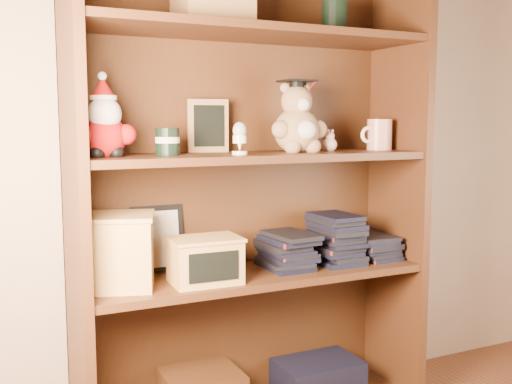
% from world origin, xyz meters
% --- Properties ---
extents(bookcase, '(1.20, 0.35, 1.60)m').
position_xyz_m(bookcase, '(-0.12, 1.36, 0.78)').
color(bookcase, '#4B2A15').
rests_on(bookcase, ground).
extents(shelf_lower, '(1.14, 0.33, 0.02)m').
position_xyz_m(shelf_lower, '(-0.11, 1.30, 0.54)').
color(shelf_lower, '#4B2A15').
rests_on(shelf_lower, ground).
extents(shelf_upper, '(1.14, 0.33, 0.02)m').
position_xyz_m(shelf_upper, '(-0.11, 1.30, 0.94)').
color(shelf_upper, '#4B2A15').
rests_on(shelf_upper, ground).
extents(santa_plush, '(0.18, 0.13, 0.26)m').
position_xyz_m(santa_plush, '(-0.61, 1.30, 1.04)').
color(santa_plush, '#A50F0F').
rests_on(santa_plush, shelf_upper).
extents(teachers_tin, '(0.08, 0.08, 0.08)m').
position_xyz_m(teachers_tin, '(-0.42, 1.30, 0.99)').
color(teachers_tin, black).
rests_on(teachers_tin, shelf_upper).
extents(chalkboard_plaque, '(0.14, 0.08, 0.18)m').
position_xyz_m(chalkboard_plaque, '(-0.24, 1.42, 1.04)').
color(chalkboard_plaque, '#9E7547').
rests_on(chalkboard_plaque, shelf_upper).
extents(egg_cup, '(0.05, 0.05, 0.10)m').
position_xyz_m(egg_cup, '(-0.21, 1.23, 1.01)').
color(egg_cup, white).
rests_on(egg_cup, shelf_upper).
extents(grad_teddy_bear, '(0.21, 0.18, 0.25)m').
position_xyz_m(grad_teddy_bear, '(0.04, 1.30, 1.04)').
color(grad_teddy_bear, '#A27E55').
rests_on(grad_teddy_bear, shelf_upper).
extents(pink_figurine, '(0.05, 0.05, 0.08)m').
position_xyz_m(pink_figurine, '(0.17, 1.30, 0.98)').
color(pink_figurine, beige).
rests_on(pink_figurine, shelf_upper).
extents(teacher_mug, '(0.13, 0.09, 0.11)m').
position_xyz_m(teacher_mug, '(0.38, 1.31, 1.01)').
color(teacher_mug, silver).
rests_on(teacher_mug, shelf_upper).
extents(certificate_frame, '(0.18, 0.05, 0.22)m').
position_xyz_m(certificate_frame, '(-0.41, 1.44, 0.66)').
color(certificate_frame, black).
rests_on(certificate_frame, shelf_lower).
extents(treats_box, '(0.26, 0.26, 0.22)m').
position_xyz_m(treats_box, '(-0.57, 1.30, 0.66)').
color(treats_box, tan).
rests_on(treats_box, shelf_lower).
extents(pencils_box, '(0.23, 0.16, 0.15)m').
position_xyz_m(pencils_box, '(-0.32, 1.24, 0.62)').
color(pencils_box, tan).
rests_on(pencils_box, shelf_lower).
extents(book_stack_left, '(0.14, 0.20, 0.13)m').
position_xyz_m(book_stack_left, '(0.00, 1.30, 0.61)').
color(book_stack_left, black).
rests_on(book_stack_left, shelf_lower).
extents(book_stack_mid, '(0.14, 0.20, 0.18)m').
position_xyz_m(book_stack_mid, '(0.20, 1.30, 0.64)').
color(book_stack_mid, black).
rests_on(book_stack_mid, shelf_lower).
extents(book_stack_right, '(0.14, 0.20, 0.10)m').
position_xyz_m(book_stack_right, '(0.36, 1.30, 0.60)').
color(book_stack_right, black).
rests_on(book_stack_right, shelf_lower).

